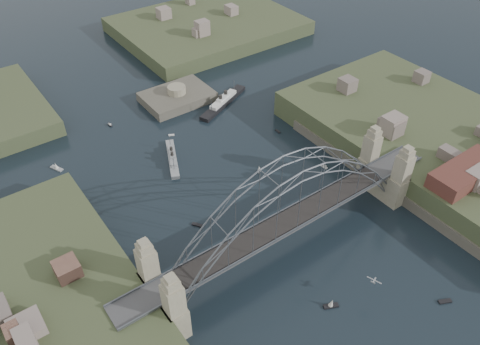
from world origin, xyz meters
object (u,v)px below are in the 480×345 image
object	(u,v)px
fort_island	(178,102)
naval_cruiser_far	(45,110)
bridge	(289,208)
wharf_shed	(465,173)
ocean_liner	(223,102)
naval_cruiser_near	(172,158)

from	to	relation	value
fort_island	naval_cruiser_far	distance (m)	42.57
bridge	fort_island	bearing A→B (deg)	80.27
fort_island	wharf_shed	size ratio (longest dim) A/B	1.10
fort_island	wharf_shed	xyz separation A→B (m)	(32.00, -84.00, 10.34)
ocean_liner	naval_cruiser_near	bearing A→B (deg)	-150.44
fort_island	naval_cruiser_far	bearing A→B (deg)	153.49
naval_cruiser_near	naval_cruiser_far	distance (m)	50.34
ocean_liner	bridge	bearing A→B (deg)	-111.30
fort_island	wharf_shed	world-z (taller)	wharf_shed
bridge	fort_island	distance (m)	72.14
fort_island	wharf_shed	distance (m)	90.48
fort_island	naval_cruiser_near	distance (m)	31.94
bridge	naval_cruiser_far	distance (m)	93.45
naval_cruiser_near	naval_cruiser_far	xyz separation A→B (m)	(-20.81, 45.84, 0.01)
bridge	naval_cruiser_far	world-z (taller)	bridge
wharf_shed	ocean_liner	world-z (taller)	wharf_shed
ocean_liner	wharf_shed	bearing A→B (deg)	-74.07
fort_island	wharf_shed	bearing A→B (deg)	-69.15
bridge	naval_cruiser_near	size ratio (longest dim) A/B	5.11
wharf_shed	naval_cruiser_far	bearing A→B (deg)	124.23
bridge	ocean_liner	bearing A→B (deg)	68.70
fort_island	naval_cruiser_near	world-z (taller)	fort_island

